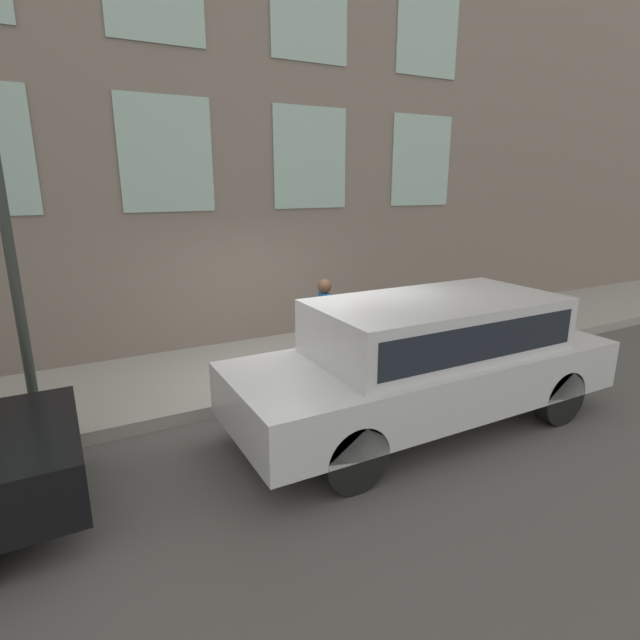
{
  "coord_description": "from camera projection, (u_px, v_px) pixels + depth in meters",
  "views": [
    {
      "loc": [
        -6.05,
        3.14,
        3.06
      ],
      "look_at": [
        0.55,
        -0.42,
        0.99
      ],
      "focal_mm": 28.0,
      "sensor_mm": 36.0,
      "label": 1
    }
  ],
  "objects": [
    {
      "name": "ground_plane",
      "position": [
        313.0,
        397.0,
        7.38
      ],
      "size": [
        80.0,
        80.0,
        0.0
      ],
      "primitive_type": "plane",
      "color": "#514F4C"
    },
    {
      "name": "sidewalk",
      "position": [
        278.0,
        364.0,
        8.46
      ],
      "size": [
        2.59,
        60.0,
        0.18
      ],
      "color": "#9E9B93",
      "rests_on": "ground_plane"
    },
    {
      "name": "building_facade",
      "position": [
        235.0,
        23.0,
        8.22
      ],
      "size": [
        0.33,
        40.0,
        11.22
      ],
      "color": "gray",
      "rests_on": "ground_plane"
    },
    {
      "name": "fire_hydrant",
      "position": [
        315.0,
        353.0,
        7.66
      ],
      "size": [
        0.29,
        0.41,
        0.71
      ],
      "color": "#2D7260",
      "rests_on": "sidewalk"
    },
    {
      "name": "person",
      "position": [
        325.0,
        314.0,
        8.02
      ],
      "size": [
        0.34,
        0.23,
        1.41
      ],
      "rotation": [
        0.0,
        0.0,
        3.09
      ],
      "color": "#232328",
      "rests_on": "sidewalk"
    },
    {
      "name": "parked_truck_silver_near",
      "position": [
        430.0,
        353.0,
        6.34
      ],
      "size": [
        1.85,
        5.08,
        1.67
      ],
      "color": "black",
      "rests_on": "ground_plane"
    }
  ]
}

